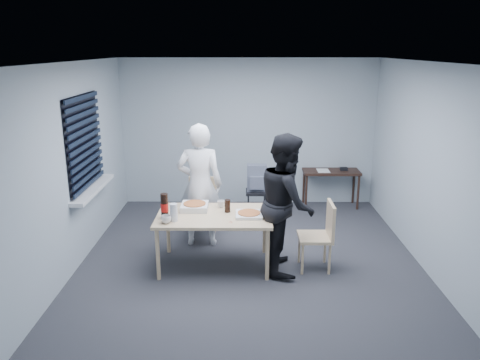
{
  "coord_description": "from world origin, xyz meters",
  "views": [
    {
      "loc": [
        -0.09,
        -5.75,
        2.77
      ],
      "look_at": [
        -0.13,
        0.1,
        1.1
      ],
      "focal_mm": 35.0,
      "sensor_mm": 36.0,
      "label": 1
    }
  ],
  "objects_px": {
    "chair_right": "(322,231)",
    "backpack": "(257,178)",
    "person_black": "(287,203)",
    "stool": "(257,197)",
    "dining_table": "(214,219)",
    "mug_b": "(221,204)",
    "chair_far": "(203,203)",
    "person_white": "(200,185)",
    "mug_a": "(166,219)",
    "soda_bottle": "(165,206)",
    "side_table": "(331,175)"
  },
  "relations": [
    {
      "from": "backpack",
      "to": "mug_b",
      "type": "xyz_separation_m",
      "value": [
        -0.52,
        -1.44,
        0.05
      ]
    },
    {
      "from": "person_black",
      "to": "mug_b",
      "type": "relative_size",
      "value": 17.7
    },
    {
      "from": "chair_right",
      "to": "stool",
      "type": "height_order",
      "value": "chair_right"
    },
    {
      "from": "chair_far",
      "to": "soda_bottle",
      "type": "relative_size",
      "value": 2.84
    },
    {
      "from": "mug_a",
      "to": "soda_bottle",
      "type": "distance_m",
      "value": 0.22
    },
    {
      "from": "chair_far",
      "to": "dining_table",
      "type": "bearing_deg",
      "value": -77.1
    },
    {
      "from": "person_white",
      "to": "person_black",
      "type": "bearing_deg",
      "value": 145.95
    },
    {
      "from": "chair_far",
      "to": "person_white",
      "type": "relative_size",
      "value": 0.5
    },
    {
      "from": "dining_table",
      "to": "chair_right",
      "type": "height_order",
      "value": "chair_right"
    },
    {
      "from": "person_black",
      "to": "stool",
      "type": "relative_size",
      "value": 3.6
    },
    {
      "from": "chair_right",
      "to": "side_table",
      "type": "relative_size",
      "value": 0.9
    },
    {
      "from": "dining_table",
      "to": "person_white",
      "type": "bearing_deg",
      "value": 108.67
    },
    {
      "from": "side_table",
      "to": "mug_a",
      "type": "relative_size",
      "value": 8.07
    },
    {
      "from": "chair_far",
      "to": "side_table",
      "type": "xyz_separation_m",
      "value": [
        2.18,
        1.35,
        0.07
      ]
    },
    {
      "from": "chair_right",
      "to": "side_table",
      "type": "distance_m",
      "value": 2.55
    },
    {
      "from": "stool",
      "to": "backpack",
      "type": "distance_m",
      "value": 0.33
    },
    {
      "from": "stool",
      "to": "backpack",
      "type": "bearing_deg",
      "value": -90.0
    },
    {
      "from": "backpack",
      "to": "mug_a",
      "type": "xyz_separation_m",
      "value": [
        -1.16,
        -2.03,
        0.05
      ]
    },
    {
      "from": "person_white",
      "to": "backpack",
      "type": "height_order",
      "value": "person_white"
    },
    {
      "from": "chair_far",
      "to": "chair_right",
      "type": "bearing_deg",
      "value": -34.99
    },
    {
      "from": "chair_right",
      "to": "stool",
      "type": "relative_size",
      "value": 1.81
    },
    {
      "from": "chair_right",
      "to": "backpack",
      "type": "bearing_deg",
      "value": 113.54
    },
    {
      "from": "stool",
      "to": "mug_b",
      "type": "relative_size",
      "value": 4.91
    },
    {
      "from": "person_black",
      "to": "mug_b",
      "type": "distance_m",
      "value": 0.92
    },
    {
      "from": "mug_a",
      "to": "dining_table",
      "type": "bearing_deg",
      "value": 28.93
    },
    {
      "from": "mug_a",
      "to": "person_black",
      "type": "bearing_deg",
      "value": 9.46
    },
    {
      "from": "chair_far",
      "to": "mug_a",
      "type": "xyz_separation_m",
      "value": [
        -0.32,
        -1.37,
        0.25
      ]
    },
    {
      "from": "mug_b",
      "to": "chair_right",
      "type": "bearing_deg",
      "value": -15.08
    },
    {
      "from": "side_table",
      "to": "dining_table",
      "type": "bearing_deg",
      "value": -128.87
    },
    {
      "from": "dining_table",
      "to": "side_table",
      "type": "distance_m",
      "value": 3.09
    },
    {
      "from": "person_white",
      "to": "stool",
      "type": "height_order",
      "value": "person_white"
    },
    {
      "from": "person_black",
      "to": "mug_a",
      "type": "relative_size",
      "value": 14.39
    },
    {
      "from": "person_white",
      "to": "mug_a",
      "type": "height_order",
      "value": "person_white"
    },
    {
      "from": "chair_far",
      "to": "mug_b",
      "type": "relative_size",
      "value": 8.9
    },
    {
      "from": "chair_right",
      "to": "backpack",
      "type": "height_order",
      "value": "backpack"
    },
    {
      "from": "person_white",
      "to": "stool",
      "type": "distance_m",
      "value": 1.41
    },
    {
      "from": "chair_far",
      "to": "chair_right",
      "type": "relative_size",
      "value": 1.0
    },
    {
      "from": "dining_table",
      "to": "side_table",
      "type": "height_order",
      "value": "dining_table"
    },
    {
      "from": "chair_far",
      "to": "side_table",
      "type": "distance_m",
      "value": 2.57
    },
    {
      "from": "person_black",
      "to": "stool",
      "type": "xyz_separation_m",
      "value": [
        -0.32,
        1.8,
        -0.5
      ]
    },
    {
      "from": "person_white",
      "to": "backpack",
      "type": "bearing_deg",
      "value": -129.98
    },
    {
      "from": "dining_table",
      "to": "person_white",
      "type": "xyz_separation_m",
      "value": [
        -0.24,
        0.72,
        0.24
      ]
    },
    {
      "from": "dining_table",
      "to": "mug_b",
      "type": "xyz_separation_m",
      "value": [
        0.07,
        0.27,
        0.11
      ]
    },
    {
      "from": "mug_a",
      "to": "mug_b",
      "type": "relative_size",
      "value": 1.23
    },
    {
      "from": "dining_table",
      "to": "person_black",
      "type": "xyz_separation_m",
      "value": [
        0.92,
        -0.06,
        0.24
      ]
    },
    {
      "from": "person_black",
      "to": "mug_a",
      "type": "height_order",
      "value": "person_black"
    },
    {
      "from": "dining_table",
      "to": "mug_b",
      "type": "relative_size",
      "value": 14.57
    },
    {
      "from": "mug_a",
      "to": "soda_bottle",
      "type": "bearing_deg",
      "value": 103.5
    },
    {
      "from": "person_black",
      "to": "soda_bottle",
      "type": "relative_size",
      "value": 5.65
    },
    {
      "from": "mug_a",
      "to": "chair_right",
      "type": "bearing_deg",
      "value": 6.87
    }
  ]
}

